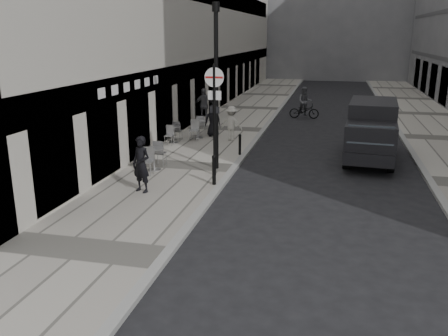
% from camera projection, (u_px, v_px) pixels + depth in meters
% --- Properties ---
extents(ground, '(120.00, 120.00, 0.00)m').
position_uv_depth(ground, '(109.00, 332.00, 8.24)').
color(ground, black).
rests_on(ground, ground).
extents(sidewalk, '(4.00, 60.00, 0.12)m').
position_uv_depth(sidewalk, '(226.00, 129.00, 25.53)').
color(sidewalk, '#A7A397').
rests_on(sidewalk, ground).
extents(far_sidewalk, '(4.00, 60.00, 0.12)m').
position_uv_depth(far_sidewalk, '(445.00, 139.00, 23.14)').
color(far_sidewalk, '#A7A397').
rests_on(far_sidewalk, ground).
extents(walking_man, '(0.77, 0.64, 1.81)m').
position_uv_depth(walking_man, '(141.00, 164.00, 14.98)').
color(walking_man, black).
rests_on(walking_man, sidewalk).
extents(sign_post, '(0.67, 0.10, 3.91)m').
position_uv_depth(sign_post, '(214.00, 105.00, 16.36)').
color(sign_post, black).
rests_on(sign_post, sidewalk).
extents(lamppost, '(0.27, 0.27, 5.96)m').
position_uv_depth(lamppost, '(216.00, 79.00, 16.99)').
color(lamppost, black).
rests_on(lamppost, sidewalk).
extents(bollard_near, '(0.13, 0.13, 0.95)m').
position_uv_depth(bollard_near, '(214.00, 171.00, 15.82)').
color(bollard_near, black).
rests_on(bollard_near, sidewalk).
extents(bollard_far, '(0.11, 0.11, 0.82)m').
position_uv_depth(bollard_far, '(240.00, 145.00, 19.79)').
color(bollard_far, black).
rests_on(bollard_far, sidewalk).
extents(panel_van, '(2.24, 5.12, 2.35)m').
position_uv_depth(panel_van, '(372.00, 128.00, 19.25)').
color(panel_van, black).
rests_on(panel_van, ground).
extents(cyclist, '(1.81, 0.71, 1.93)m').
position_uv_depth(cyclist, '(304.00, 106.00, 28.99)').
color(cyclist, black).
rests_on(cyclist, ground).
extents(pedestrian_a, '(1.24, 0.90, 1.95)m').
position_uv_depth(pedestrian_a, '(204.00, 105.00, 26.90)').
color(pedestrian_a, '#515155').
rests_on(pedestrian_a, sidewalk).
extents(pedestrian_b, '(1.14, 0.78, 1.63)m').
position_uv_depth(pedestrian_b, '(231.00, 123.00, 22.40)').
color(pedestrian_b, beige).
rests_on(pedestrian_b, sidewalk).
extents(pedestrian_c, '(0.91, 0.78, 1.57)m').
position_uv_depth(pedestrian_c, '(213.00, 120.00, 23.34)').
color(pedestrian_c, black).
rests_on(pedestrian_c, sidewalk).
extents(cafe_table_near, '(0.76, 1.72, 0.98)m').
position_uv_depth(cafe_table_near, '(198.00, 128.00, 23.03)').
color(cafe_table_near, silver).
rests_on(cafe_table_near, sidewalk).
extents(cafe_table_mid, '(0.76, 1.73, 0.98)m').
position_uv_depth(cafe_table_mid, '(154.00, 157.00, 17.52)').
color(cafe_table_mid, '#A6A6A8').
rests_on(cafe_table_mid, sidewalk).
extents(cafe_table_far, '(0.71, 1.59, 0.91)m').
position_uv_depth(cafe_table_far, '(174.00, 133.00, 21.98)').
color(cafe_table_far, '#A4A4A6').
rests_on(cafe_table_far, sidewalk).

